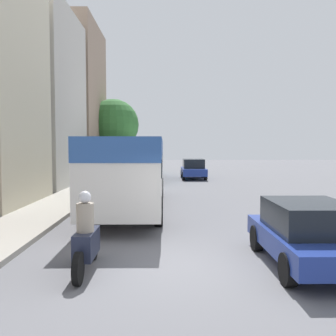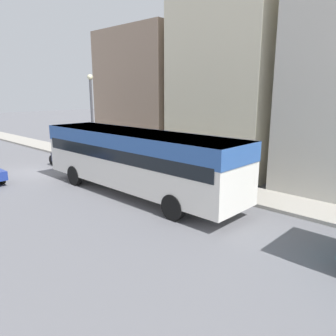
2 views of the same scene
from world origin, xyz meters
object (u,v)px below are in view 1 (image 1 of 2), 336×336
bus_lead (132,164)px  car_far_curb (309,232)px  bus_following (146,156)px  car_crossing (193,169)px  motorcycle_behind_lead (86,240)px  pedestrian_near_curb (99,168)px

bus_lead → car_far_curb: bus_lead is taller
bus_following → bus_lead: bearing=-89.7°
bus_lead → car_crossing: size_ratio=2.81×
bus_lead → bus_following: bus_lead is taller
car_crossing → car_far_curb: car_crossing is taller
motorcycle_behind_lead → car_crossing: 22.19m
car_far_curb → pedestrian_near_curb: (-7.93, 18.92, 0.31)m
car_crossing → pedestrian_near_curb: (-7.07, -2.56, 0.25)m
car_crossing → pedestrian_near_curb: 7.52m
bus_following → car_crossing: bus_following is taller
bus_following → car_crossing: 3.88m
car_crossing → bus_lead: bearing=75.3°
motorcycle_behind_lead → pedestrian_near_curb: 19.52m
bus_following → pedestrian_near_curb: bearing=-143.3°
bus_lead → motorcycle_behind_lead: bearing=-92.3°
bus_lead → bus_following: bearing=90.3°
bus_lead → pedestrian_near_curb: size_ratio=6.24×
motorcycle_behind_lead → pedestrian_near_curb: pedestrian_near_curb is taller
motorcycle_behind_lead → pedestrian_near_curb: bearing=99.1°
bus_following → pedestrian_near_curb: 4.22m
motorcycle_behind_lead → car_far_curb: size_ratio=0.58×
bus_following → car_far_curb: bus_following is taller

